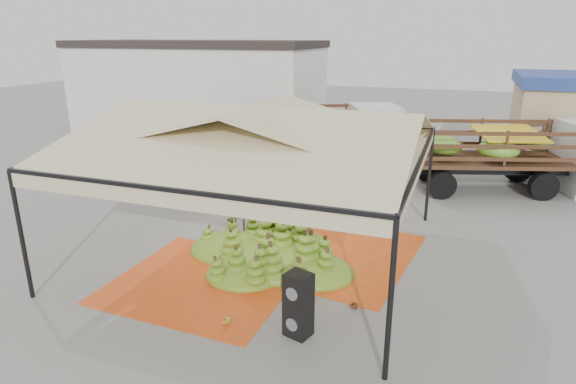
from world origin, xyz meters
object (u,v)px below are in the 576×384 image
(vendor, at_px, (326,172))
(speaker_stack, at_px, (298,305))
(banana_heap, at_px, (271,244))
(truck_left, at_px, (322,128))
(truck_right, at_px, (526,149))

(vendor, bearing_deg, speaker_stack, 80.97)
(banana_heap, distance_m, truck_left, 10.83)
(banana_heap, height_order, truck_left, truck_left)
(banana_heap, xyz_separation_m, vendor, (-0.27, 6.19, 0.27))
(speaker_stack, xyz_separation_m, truck_right, (4.98, 11.83, 0.93))
(truck_left, xyz_separation_m, truck_right, (8.43, -1.60, -0.00))
(banana_heap, relative_size, truck_left, 0.62)
(truck_left, distance_m, truck_right, 8.58)
(truck_left, bearing_deg, vendor, -94.93)
(truck_right, bearing_deg, banana_heap, -144.14)
(speaker_stack, height_order, vendor, vendor)
(vendor, xyz_separation_m, truck_left, (-1.47, 4.44, 0.81))
(banana_heap, bearing_deg, truck_right, 53.49)
(vendor, relative_size, truck_right, 0.20)
(speaker_stack, height_order, truck_left, truck_left)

